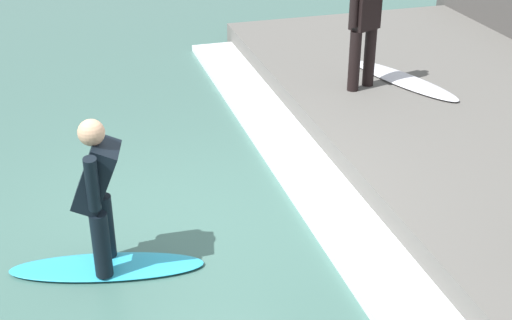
# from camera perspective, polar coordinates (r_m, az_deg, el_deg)

# --- Properties ---
(ground_plane) EXTENTS (28.00, 28.00, 0.00)m
(ground_plane) POSITION_cam_1_polar(r_m,az_deg,el_deg) (7.56, -5.83, -5.50)
(ground_plane) COLOR #426B60
(wave_foam_crest) EXTENTS (0.72, 11.29, 0.10)m
(wave_foam_crest) POSITION_cam_1_polar(r_m,az_deg,el_deg) (7.92, 5.84, -3.38)
(wave_foam_crest) COLOR silver
(wave_foam_crest) RESTS_ON ground_plane
(surfboard_riding) EXTENTS (1.91, 0.85, 0.06)m
(surfboard_riding) POSITION_cam_1_polar(r_m,az_deg,el_deg) (7.06, -11.83, -8.36)
(surfboard_riding) COLOR #2DADD1
(surfboard_riding) RESTS_ON ground_plane
(surfer_riding) EXTENTS (0.54, 0.67, 1.51)m
(surfer_riding) POSITION_cam_1_polar(r_m,az_deg,el_deg) (6.60, -12.54, -2.22)
(surfer_riding) COLOR black
(surfer_riding) RESTS_ON surfboard_riding
(surfer_waiting_far) EXTENTS (0.53, 0.37, 1.68)m
(surfer_waiting_far) POSITION_cam_1_polar(r_m,az_deg,el_deg) (9.95, 8.69, 10.84)
(surfer_waiting_far) COLOR black
(surfer_waiting_far) RESTS_ON concrete_ledge
(surfboard_waiting_far) EXTENTS (1.10, 2.03, 0.06)m
(surfboard_waiting_far) POSITION_cam_1_polar(r_m,az_deg,el_deg) (10.56, 11.74, 6.30)
(surfboard_waiting_far) COLOR silver
(surfboard_waiting_far) RESTS_ON concrete_ledge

